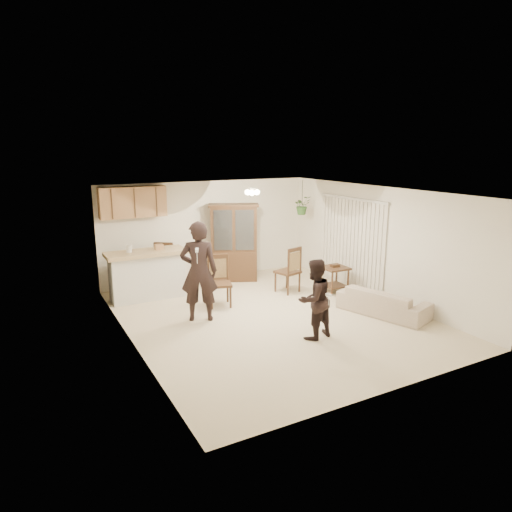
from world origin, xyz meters
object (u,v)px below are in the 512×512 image
sofa (384,297)px  adult (199,276)px  chair_hutch_left (162,278)px  chair_hutch_right (287,279)px  side_table (334,279)px  chair_bar (220,292)px  child (314,302)px  china_hutch (234,243)px

sofa → adult: size_ratio=1.04×
chair_hutch_left → chair_hutch_right: size_ratio=1.04×
side_table → chair_hutch_right: bearing=149.3°
chair_bar → chair_hutch_right: bearing=20.3°
sofa → child: (-1.94, -0.30, 0.31)m
side_table → chair_bar: size_ratio=0.63×
sofa → side_table: size_ratio=2.74×
sofa → side_table: sofa is taller
child → chair_hutch_left: 4.26m
chair_bar → chair_hutch_left: chair_hutch_left is taller
chair_bar → chair_hutch_right: (1.79, 0.13, 0.00)m
china_hutch → chair_hutch_right: china_hutch is taller
child → chair_bar: bearing=-82.4°
sofa → china_hutch: 4.04m
side_table → sofa: bearing=-90.7°
chair_hutch_left → adult: bearing=-49.7°
adult → chair_hutch_right: (2.47, 0.70, -0.59)m
adult → child: bearing=153.1°
child → china_hutch: size_ratio=0.69×
china_hutch → child: bearing=-69.9°
china_hutch → sofa: bearing=-41.5°
sofa → child: size_ratio=1.39×
china_hutch → chair_hutch_right: size_ratio=1.79×
child → chair_hutch_left: size_ratio=1.19×
adult → child: adult is taller
adult → side_table: (3.41, 0.14, -0.58)m
chair_bar → chair_hutch_left: 1.78m
sofa → child: 1.98m
chair_hutch_right → china_hutch: bearing=-81.1°
child → china_hutch: bearing=-105.6°
side_table → chair_bar: bearing=171.1°
child → side_table: bearing=-146.2°
china_hutch → chair_hutch_left: china_hutch is taller
sofa → china_hutch: (-1.60, 3.67, 0.60)m
chair_bar → chair_hutch_left: (-0.80, 1.59, 0.01)m
sofa → adult: 3.74m
adult → side_table: 3.46m
adult → child: size_ratio=1.33×
chair_bar → chair_hutch_left: bearing=132.6°
child → chair_hutch_right: child is taller
chair_hutch_left → china_hutch: bearing=37.9°
china_hutch → side_table: china_hutch is taller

